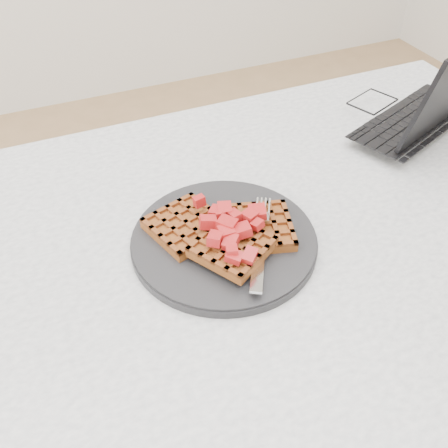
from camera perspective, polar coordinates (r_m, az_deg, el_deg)
table at (r=0.84m, az=6.01°, el=-6.51°), size 1.20×0.80×0.75m
plate at (r=0.72m, az=-0.00°, el=-1.88°), size 0.27×0.27×0.02m
waffles at (r=0.71m, az=0.14°, el=-0.95°), size 0.21×0.20×0.03m
strawberry_pile at (r=0.69m, az=-0.00°, el=0.86°), size 0.15×0.15×0.02m
fork at (r=0.70m, az=4.16°, el=-2.05°), size 0.11×0.17×0.02m
laptop at (r=1.04m, az=20.27°, el=12.25°), size 0.35×0.30×0.20m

